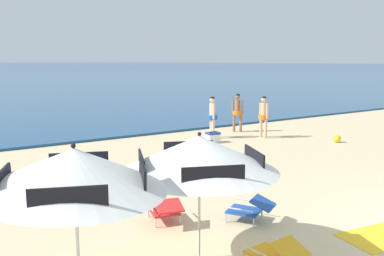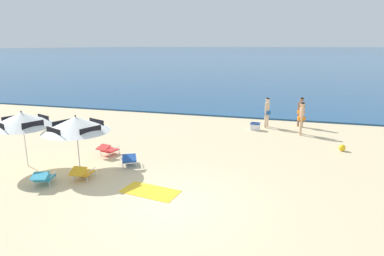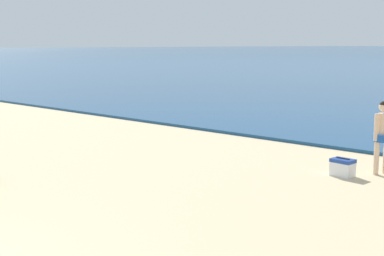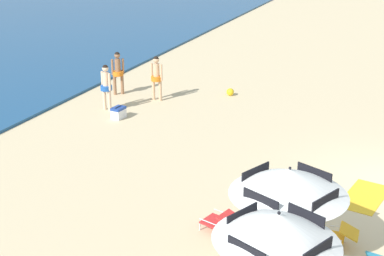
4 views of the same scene
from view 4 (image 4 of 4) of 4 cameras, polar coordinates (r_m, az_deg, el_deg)
The scene contains 11 objects.
beach_umbrella_striped_main at distance 11.87m, azimuth 9.51°, elevation -5.23°, with size 3.13×3.13×2.03m.
beach_umbrella_striped_second at distance 9.99m, azimuth 8.45°, elevation -9.65°, with size 3.14×3.14×2.14m.
lounge_chair_under_umbrella at distance 14.13m, azimuth 8.21°, elevation -7.11°, with size 0.89×1.01×0.51m.
lounge_chair_beside_umbrella at distance 13.19m, azimuth 2.87°, elevation -9.08°, with size 0.73×0.97×0.50m.
lounge_chair_spare_folded at distance 13.04m, azimuth 14.02°, elevation -10.15°, with size 0.62×0.92×0.51m.
person_standing_near_shore at distance 20.77m, azimuth -8.43°, elevation 4.26°, with size 0.41×0.48×1.68m.
person_standing_beside at distance 22.57m, azimuth -7.29°, elevation 5.67°, with size 0.41×0.41×1.68m.
person_wading_in at distance 21.73m, azimuth -3.51°, elevation 5.21°, with size 0.41×0.50×1.69m.
cooler_box at distance 20.17m, azimuth -7.23°, elevation 1.50°, with size 0.52×0.39×0.43m.
beach_ball at distance 22.51m, azimuth 3.77°, elevation 3.55°, with size 0.29×0.29×0.29m, color yellow.
beach_towel at distance 15.41m, azimuth 16.59°, elevation -6.46°, with size 0.90×1.80×0.01m, color gold.
Camera 4 is at (-14.63, -0.56, 6.89)m, focal length 54.36 mm.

